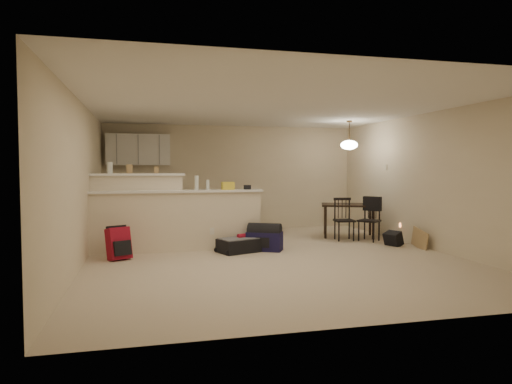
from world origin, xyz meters
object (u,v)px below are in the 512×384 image
object	(u,v)px
dining_table	(348,208)
suitcase	(239,245)
dining_chair_near	(344,219)
red_backpack	(119,244)
pendant_lamp	(349,145)
black_daypack	(393,239)
dining_chair_far	(369,219)
navy_duffel	(265,241)

from	to	relation	value
dining_table	suitcase	distance (m)	2.96
dining_chair_near	red_backpack	distance (m)	4.51
pendant_lamp	red_backpack	distance (m)	5.19
pendant_lamp	black_daypack	xyz separation A→B (m)	(0.34, -1.26, -1.86)
dining_chair_far	black_daypack	xyz separation A→B (m)	(0.18, -0.64, -0.31)
suitcase	red_backpack	bearing A→B (deg)	164.24
pendant_lamp	dining_chair_near	bearing A→B (deg)	-124.38
dining_chair_far	black_daypack	size ratio (longest dim) A/B	2.95
dining_chair_near	red_backpack	xyz separation A→B (m)	(-4.40, -0.96, -0.18)
suitcase	red_backpack	xyz separation A→B (m)	(-2.03, -0.17, 0.14)
suitcase	black_daypack	distance (m)	3.00
dining_chair_near	black_daypack	size ratio (longest dim) A/B	2.91
dining_chair_far	red_backpack	distance (m)	4.91
dining_table	red_backpack	world-z (taller)	dining_table
dining_table	pendant_lamp	bearing A→B (deg)	-131.96
suitcase	black_daypack	bearing A→B (deg)	-21.64
dining_chair_near	dining_chair_far	distance (m)	0.50
dining_table	suitcase	world-z (taller)	dining_table
pendant_lamp	suitcase	world-z (taller)	pendant_lamp
dining_chair_near	navy_duffel	world-z (taller)	dining_chair_near
pendant_lamp	dining_chair_far	world-z (taller)	pendant_lamp
pendant_lamp	dining_chair_near	distance (m)	1.64
dining_chair_far	red_backpack	world-z (taller)	dining_chair_far
pendant_lamp	suitcase	size ratio (longest dim) A/B	0.88
red_backpack	black_daypack	xyz separation A→B (m)	(5.03, 0.12, -0.13)
dining_chair_near	navy_duffel	bearing A→B (deg)	-151.39
dining_chair_near	dining_chair_far	bearing A→B (deg)	-16.51
suitcase	navy_duffel	distance (m)	0.48
navy_duffel	black_daypack	xyz separation A→B (m)	(2.52, -0.10, -0.04)
dining_chair_far	navy_duffel	distance (m)	2.42
black_daypack	dining_table	bearing A→B (deg)	-7.38
black_daypack	dining_chair_near	bearing A→B (deg)	14.64
red_backpack	navy_duffel	bearing A→B (deg)	-22.45
dining_table	black_daypack	world-z (taller)	dining_table
navy_duffel	red_backpack	bearing A→B (deg)	-147.44
dining_chair_near	suitcase	world-z (taller)	dining_chair_near
dining_table	red_backpack	distance (m)	4.90
dining_table	pendant_lamp	size ratio (longest dim) A/B	2.16
dining_table	dining_chair_far	world-z (taller)	dining_chair_far
suitcase	red_backpack	world-z (taller)	red_backpack
dining_table	navy_duffel	size ratio (longest dim) A/B	2.15
red_backpack	pendant_lamp	bearing A→B (deg)	-11.14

